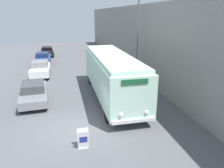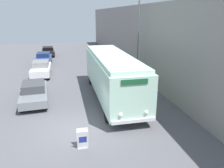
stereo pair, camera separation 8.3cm
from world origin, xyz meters
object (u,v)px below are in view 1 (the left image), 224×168
object	(u,v)px
vintage_bus	(112,74)
parked_car_distant	(47,51)
parked_car_mid	(40,69)
parked_car_near	(34,92)
parked_car_far	(43,59)
streetlamp	(138,30)
sign_board	(83,139)

from	to	relation	value
vintage_bus	parked_car_distant	bearing A→B (deg)	106.60
parked_car_mid	parked_car_distant	size ratio (longest dim) A/B	0.99
vintage_bus	parked_car_mid	xyz separation A→B (m)	(-5.92, 7.71, -1.13)
parked_car_near	parked_car_distant	bearing A→B (deg)	85.77
vintage_bus	parked_car_near	distance (m)	5.98
parked_car_near	parked_car_far	distance (m)	13.01
streetlamp	parked_car_far	bearing A→B (deg)	134.17
vintage_bus	parked_car_distant	xyz separation A→B (m)	(-5.86, 19.64, -1.21)
vintage_bus	parked_car_mid	distance (m)	9.79
parked_car_distant	streetlamp	bearing A→B (deg)	-65.37
sign_board	streetlamp	world-z (taller)	streetlamp
sign_board	streetlamp	bearing A→B (deg)	58.70
vintage_bus	parked_car_distant	distance (m)	20.53
sign_board	parked_car_near	distance (m)	7.45
sign_board	parked_car_far	xyz separation A→B (m)	(-3.19, 19.84, 0.28)
streetlamp	parked_car_far	distance (m)	14.07
streetlamp	parked_car_mid	xyz separation A→B (m)	(-9.23, 3.90, -4.07)
vintage_bus	streetlamp	bearing A→B (deg)	49.03
parked_car_far	streetlamp	bearing A→B (deg)	-44.49
streetlamp	parked_car_far	size ratio (longest dim) A/B	1.76
parked_car_distant	parked_car_far	bearing A→B (deg)	-97.43
vintage_bus	streetlamp	size ratio (longest dim) A/B	1.41
parked_car_distant	parked_car_mid	bearing A→B (deg)	-95.74
parked_car_near	parked_car_mid	size ratio (longest dim) A/B	1.09
parked_car_far	vintage_bus	bearing A→B (deg)	-64.39
streetlamp	parked_car_mid	size ratio (longest dim) A/B	1.71
sign_board	parked_car_distant	world-z (taller)	parked_car_distant
parked_car_distant	parked_car_near	bearing A→B (deg)	-95.39
parked_car_far	parked_car_distant	bearing A→B (deg)	89.36
streetlamp	parked_car_near	world-z (taller)	streetlamp
streetlamp	parked_car_distant	distance (m)	18.76
vintage_bus	streetlamp	distance (m)	5.84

